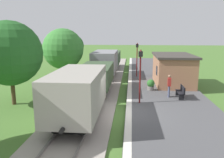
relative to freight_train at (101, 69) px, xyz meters
The scene contains 17 objects.
ground_plane 8.45m from the freight_train, 73.20° to the right, with size 160.00×160.00×0.00m, color #47702D.
platform_slab 9.83m from the freight_train, 54.83° to the right, with size 6.00×60.00×0.25m, color #4C4C4F.
platform_edge_stripe 8.53m from the freight_train, 70.59° to the right, with size 0.36×60.00×0.01m, color silver.
track_ballast 8.09m from the freight_train, 90.00° to the right, with size 3.80×60.00×0.12m, color #9E9389.
rail_near 8.10m from the freight_train, 84.82° to the right, with size 0.07×60.00×0.14m, color slate.
rail_far 8.10m from the freight_train, 95.18° to the right, with size 0.07×60.00×0.14m, color slate.
freight_train is the anchor object (origin of this frame).
station_hut 6.80m from the freight_train, ahead, with size 3.50×5.80×2.78m.
bench_near_hut 8.08m from the freight_train, 34.61° to the right, with size 0.42×1.50×0.91m.
bench_down_platform 7.99m from the freight_train, 33.66° to the left, with size 0.42×1.50×0.91m.
person_waiting 7.28m from the freight_train, 37.63° to the right, with size 0.27×0.40×1.71m.
potted_planter 5.25m from the freight_train, 28.37° to the right, with size 0.64×0.64×0.92m.
lamp_post_near 7.12m from the freight_train, 59.92° to the right, with size 0.28×0.28×3.70m.
lamp_post_far 5.21m from the freight_train, 46.03° to the left, with size 0.28×0.28×3.70m.
tree_trackside_mid 8.60m from the freight_train, 130.29° to the right, with size 4.44×4.44×5.86m.
tree_trackside_far 4.72m from the freight_train, 159.08° to the left, with size 4.15×4.15×5.45m.
tree_field_left 10.01m from the freight_train, 119.68° to the left, with size 2.93×2.93×4.76m.
Camera 1 is at (0.50, -13.31, 5.04)m, focal length 36.43 mm.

